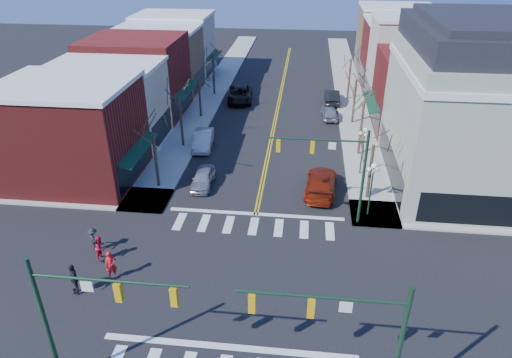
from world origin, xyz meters
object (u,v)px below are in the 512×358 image
(victorian_corner, at_px, (479,107))
(pedestrian_dark_a, at_px, (74,278))
(car_left_mid, at_px, (203,140))
(car_left_far, at_px, (240,94))
(car_left_near, at_px, (203,178))
(car_right_near, at_px, (321,183))
(car_right_far, at_px, (332,97))
(lamppost_midblock, at_px, (363,143))
(pedestrian_dark_b, at_px, (94,239))
(car_right_mid, at_px, (329,112))
(lamppost_corner, at_px, (372,181))
(pedestrian_red_b, at_px, (100,248))
(pedestrian_red_a, at_px, (111,265))

(victorian_corner, xyz_separation_m, pedestrian_dark_a, (-25.90, -16.20, -5.55))
(car_left_mid, xyz_separation_m, pedestrian_dark_a, (-3.00, -20.76, 0.32))
(victorian_corner, bearing_deg, car_left_far, 139.02)
(car_left_near, height_order, car_left_far, car_left_far)
(car_right_near, xyz_separation_m, car_right_far, (1.60, 21.85, -0.04))
(car_left_far, distance_m, car_right_far, 11.21)
(lamppost_midblock, distance_m, pedestrian_dark_b, 22.31)
(car_left_mid, xyz_separation_m, car_right_mid, (12.36, 9.19, -0.09))
(car_left_far, bearing_deg, pedestrian_dark_b, -105.49)
(lamppost_midblock, bearing_deg, victorian_corner, -3.45)
(car_right_mid, bearing_deg, pedestrian_dark_b, 52.95)
(lamppost_corner, relative_size, car_right_near, 0.75)
(lamppost_midblock, bearing_deg, car_left_far, 125.83)
(car_left_mid, height_order, pedestrian_dark_b, pedestrian_dark_b)
(car_left_mid, bearing_deg, car_left_near, -83.48)
(car_right_far, xyz_separation_m, pedestrian_red_b, (-15.54, -32.13, 0.20))
(car_left_far, distance_m, pedestrian_red_b, 31.95)
(victorian_corner, distance_m, lamppost_corner, 10.89)
(victorian_corner, height_order, pedestrian_dark_b, victorian_corner)
(car_left_mid, distance_m, pedestrian_red_b, 17.92)
(victorian_corner, relative_size, pedestrian_red_b, 8.41)
(pedestrian_red_a, bearing_deg, pedestrian_dark_b, 99.64)
(pedestrian_red_b, bearing_deg, car_left_far, 2.29)
(lamppost_corner, bearing_deg, car_right_near, 137.32)
(pedestrian_red_b, distance_m, pedestrian_dark_a, 3.07)
(victorian_corner, bearing_deg, car_right_near, -166.24)
(car_right_mid, relative_size, pedestrian_dark_b, 2.58)
(victorian_corner, relative_size, car_left_near, 3.52)
(car_right_near, bearing_deg, victorian_corner, -160.90)
(car_left_mid, distance_m, car_right_near, 13.44)
(car_left_mid, relative_size, car_left_far, 0.77)
(car_right_near, bearing_deg, car_right_mid, -88.64)
(lamppost_corner, xyz_separation_m, car_left_mid, (-14.60, 10.56, -2.17))
(victorian_corner, bearing_deg, pedestrian_red_a, -148.64)
(victorian_corner, distance_m, car_right_mid, 18.32)
(car_left_near, height_order, car_right_near, car_right_near)
(car_left_mid, bearing_deg, lamppost_midblock, -21.07)
(victorian_corner, xyz_separation_m, car_right_far, (-10.10, 18.98, -5.86))
(pedestrian_dark_b, bearing_deg, pedestrian_red_b, 179.16)
(car_right_near, bearing_deg, car_left_far, -60.47)
(car_left_mid, height_order, car_left_far, car_left_far)
(victorian_corner, relative_size, pedestrian_dark_a, 7.43)
(car_right_near, xyz_separation_m, car_right_mid, (1.16, 16.61, -0.15))
(victorian_corner, bearing_deg, car_right_mid, 127.49)
(car_right_near, bearing_deg, car_left_mid, -28.19)
(car_left_mid, xyz_separation_m, car_right_near, (11.20, -7.42, 0.05))
(car_right_mid, bearing_deg, pedestrian_red_a, 58.80)
(victorian_corner, bearing_deg, pedestrian_dark_a, -147.97)
(car_left_near, relative_size, car_left_far, 0.65)
(victorian_corner, distance_m, pedestrian_dark_b, 29.75)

